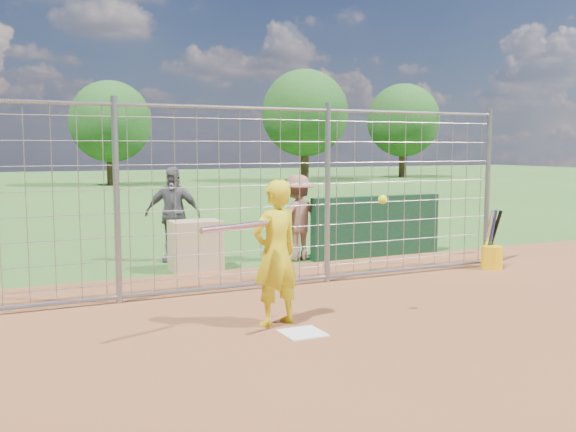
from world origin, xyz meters
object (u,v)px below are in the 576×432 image
bystander_b (173,214)px  bystander_c (298,218)px  batter (276,253)px  bucket_with_bats (492,254)px  equipment_bin (196,245)px

bystander_b → bystander_c: bearing=5.1°
batter → bucket_with_bats: batter is taller
batter → equipment_bin: batter is taller
batter → bystander_c: bearing=-133.3°
bystander_b → bucket_with_bats: bearing=-4.6°
bystander_b → bucket_with_bats: (4.49, -2.93, -0.58)m
bystander_c → bucket_with_bats: 3.28m
bystander_b → equipment_bin: size_ratio=2.06×
bystander_c → bucket_with_bats: (2.50, -2.07, -0.50)m
batter → bystander_b: 4.43m
bystander_c → bucket_with_bats: bystander_c is taller
batter → bystander_b: bystander_b is taller
batter → bucket_with_bats: bearing=-175.3°
equipment_bin → bucket_with_bats: bucket_with_bats is taller
bystander_b → equipment_bin: 1.03m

